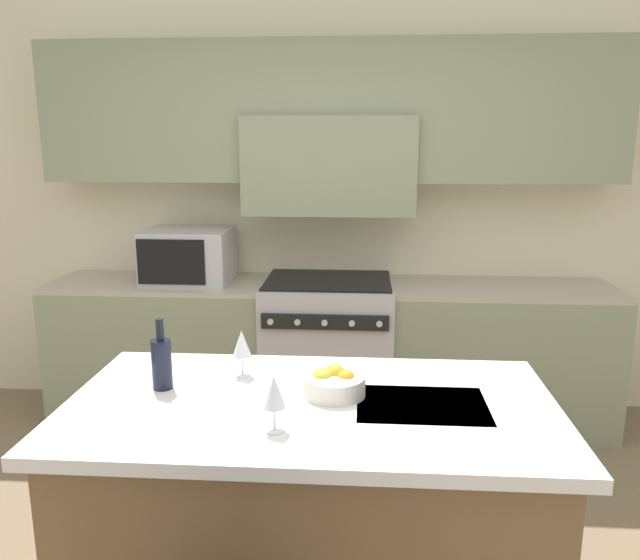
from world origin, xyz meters
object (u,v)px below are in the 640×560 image
range_stove (328,350)px  wine_glass_near (274,394)px  wine_bottle (162,362)px  wine_glass_far (242,345)px  microwave (188,256)px  fruit_bowl (334,383)px

range_stove → wine_glass_near: (-0.05, -2.09, 0.58)m
range_stove → wine_bottle: (-0.50, -1.78, 0.56)m
wine_bottle → wine_glass_far: bearing=27.7°
range_stove → wine_glass_far: size_ratio=5.22×
range_stove → wine_glass_near: bearing=-91.2°
microwave → fruit_bowl: size_ratio=2.45×
wine_bottle → wine_glass_near: wine_bottle is taller
range_stove → fruit_bowl: size_ratio=4.32×
range_stove → wine_glass_near: wine_glass_near is taller
range_stove → microwave: bearing=178.8°
wine_bottle → wine_glass_near: 0.55m
wine_glass_near → wine_glass_far: size_ratio=1.00×
range_stove → wine_glass_far: (-0.23, -1.64, 0.58)m
range_stove → microwave: 1.09m
microwave → wine_bottle: bearing=-77.3°
wine_glass_far → fruit_bowl: (0.35, -0.15, -0.08)m
microwave → wine_glass_near: (0.85, -2.11, -0.03)m
wine_bottle → fruit_bowl: size_ratio=1.18×
wine_bottle → microwave: bearing=102.7°
wine_glass_far → fruit_bowl: 0.39m
microwave → fruit_bowl: 2.08m
fruit_bowl → wine_bottle: bearing=178.7°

